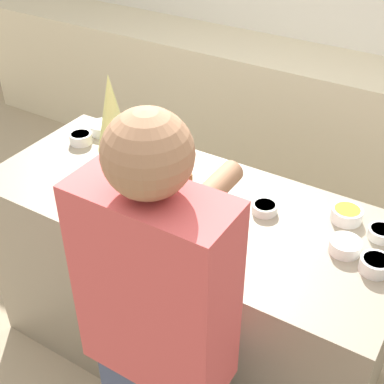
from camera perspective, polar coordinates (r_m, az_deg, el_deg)
name	(u,v)px	position (r m, az deg, el deg)	size (l,w,h in m)	color
ground_plane	(188,349)	(2.90, -0.43, -16.36)	(12.00, 12.00, 0.00)	tan
back_cabinet_block	(323,127)	(3.90, 13.83, 6.79)	(6.00, 0.60, 0.94)	beige
kitchen_island	(188,283)	(2.54, -0.48, -9.72)	(1.79, 0.76, 0.95)	gray
baking_tray	(175,227)	(2.09, -1.82, -3.71)	(0.41, 0.27, 0.01)	#9E9EA8
gingerbread_house	(175,207)	(2.03, -1.86, -1.59)	(0.22, 0.15, 0.25)	brown
decorative_tree	(112,113)	(2.52, -8.58, 8.32)	(0.16, 0.16, 0.38)	#DBD675
candy_bowl_behind_tray	(375,264)	(2.00, 18.98, -7.28)	(0.11, 0.11, 0.05)	white
candy_bowl_far_left	(347,214)	(2.20, 16.17, -2.26)	(0.12, 0.12, 0.05)	white
candy_bowl_near_tray_left	(381,233)	(2.16, 19.55, -4.10)	(0.10, 0.10, 0.04)	white
candy_bowl_front_corner	(81,138)	(2.68, -11.79, 5.69)	(0.11, 0.11, 0.05)	white
candy_bowl_beside_tree	(265,208)	(2.18, 7.76, -1.67)	(0.10, 0.10, 0.04)	white
candy_bowl_center_rear	(345,246)	(2.05, 16.02, -5.52)	(0.12, 0.12, 0.05)	white
candy_bowl_far_right	(103,128)	(2.75, -9.43, 6.78)	(0.14, 0.14, 0.05)	silver
cookbook	(162,156)	(2.52, -3.20, 3.89)	(0.24, 0.16, 0.02)	#3F598C
person	(160,350)	(1.76, -3.48, -16.51)	(0.46, 0.57, 1.73)	#424C6B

